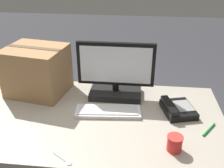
{
  "coord_description": "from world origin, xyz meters",
  "views": [
    {
      "loc": [
        0.36,
        -1.34,
        1.67
      ],
      "look_at": [
        0.19,
        0.15,
        0.89
      ],
      "focal_mm": 42.0,
      "sensor_mm": 36.0,
      "label": 1
    }
  ],
  "objects_px": {
    "monitor": "(116,76)",
    "pen_marker": "(209,130)",
    "desk_phone": "(177,109)",
    "spoon": "(65,161)",
    "keyboard": "(108,111)",
    "paper_cup_right": "(175,143)",
    "cardboard_box": "(37,70)"
  },
  "relations": [
    {
      "from": "paper_cup_right",
      "to": "monitor",
      "type": "bearing_deg",
      "value": 124.11
    },
    {
      "from": "keyboard",
      "to": "desk_phone",
      "type": "relative_size",
      "value": 1.63
    },
    {
      "from": "monitor",
      "to": "pen_marker",
      "type": "bearing_deg",
      "value": -30.56
    },
    {
      "from": "desk_phone",
      "to": "spoon",
      "type": "distance_m",
      "value": 0.77
    },
    {
      "from": "monitor",
      "to": "cardboard_box",
      "type": "relative_size",
      "value": 1.18
    },
    {
      "from": "pen_marker",
      "to": "paper_cup_right",
      "type": "bearing_deg",
      "value": -13.17
    },
    {
      "from": "desk_phone",
      "to": "spoon",
      "type": "relative_size",
      "value": 2.1
    },
    {
      "from": "monitor",
      "to": "paper_cup_right",
      "type": "xyz_separation_m",
      "value": [
        0.36,
        -0.53,
        -0.11
      ]
    },
    {
      "from": "paper_cup_right",
      "to": "pen_marker",
      "type": "bearing_deg",
      "value": 40.98
    },
    {
      "from": "desk_phone",
      "to": "pen_marker",
      "type": "distance_m",
      "value": 0.24
    },
    {
      "from": "spoon",
      "to": "pen_marker",
      "type": "xyz_separation_m",
      "value": [
        0.75,
        0.33,
        0.0
      ]
    },
    {
      "from": "keyboard",
      "to": "spoon",
      "type": "distance_m",
      "value": 0.47
    },
    {
      "from": "desk_phone",
      "to": "cardboard_box",
      "type": "bearing_deg",
      "value": 154.59
    },
    {
      "from": "keyboard",
      "to": "cardboard_box",
      "type": "xyz_separation_m",
      "value": [
        -0.53,
        0.23,
        0.15
      ]
    },
    {
      "from": "paper_cup_right",
      "to": "spoon",
      "type": "distance_m",
      "value": 0.56
    },
    {
      "from": "paper_cup_right",
      "to": "cardboard_box",
      "type": "distance_m",
      "value": 1.06
    },
    {
      "from": "cardboard_box",
      "to": "pen_marker",
      "type": "height_order",
      "value": "cardboard_box"
    },
    {
      "from": "spoon",
      "to": "cardboard_box",
      "type": "xyz_separation_m",
      "value": [
        -0.37,
        0.67,
        0.17
      ]
    },
    {
      "from": "spoon",
      "to": "keyboard",
      "type": "bearing_deg",
      "value": 104.16
    },
    {
      "from": "keyboard",
      "to": "desk_phone",
      "type": "distance_m",
      "value": 0.44
    },
    {
      "from": "monitor",
      "to": "desk_phone",
      "type": "height_order",
      "value": "monitor"
    },
    {
      "from": "desk_phone",
      "to": "cardboard_box",
      "type": "height_order",
      "value": "cardboard_box"
    },
    {
      "from": "spoon",
      "to": "paper_cup_right",
      "type": "bearing_deg",
      "value": 48.32
    },
    {
      "from": "desk_phone",
      "to": "pen_marker",
      "type": "relative_size",
      "value": 2.0
    },
    {
      "from": "keyboard",
      "to": "cardboard_box",
      "type": "height_order",
      "value": "cardboard_box"
    },
    {
      "from": "keyboard",
      "to": "cardboard_box",
      "type": "distance_m",
      "value": 0.6
    },
    {
      "from": "monitor",
      "to": "keyboard",
      "type": "height_order",
      "value": "monitor"
    },
    {
      "from": "paper_cup_right",
      "to": "pen_marker",
      "type": "relative_size",
      "value": 0.67
    },
    {
      "from": "desk_phone",
      "to": "pen_marker",
      "type": "xyz_separation_m",
      "value": [
        0.16,
        -0.17,
        -0.02
      ]
    },
    {
      "from": "keyboard",
      "to": "desk_phone",
      "type": "bearing_deg",
      "value": 2.45
    },
    {
      "from": "desk_phone",
      "to": "keyboard",
      "type": "bearing_deg",
      "value": 171.95
    },
    {
      "from": "paper_cup_right",
      "to": "pen_marker",
      "type": "distance_m",
      "value": 0.29
    }
  ]
}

